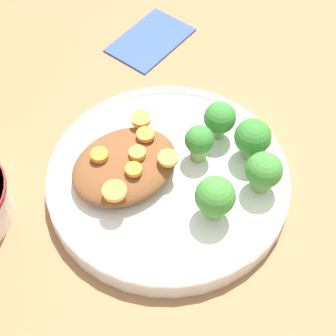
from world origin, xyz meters
The scene contains 16 objects.
ground_plane centered at (0.00, 0.00, 0.00)m, with size 4.00×4.00×0.00m, color #8C603D.
plate centered at (0.00, 0.00, 0.01)m, with size 0.28×0.28×0.03m.
stew_mound centered at (0.04, -0.03, 0.04)m, with size 0.13×0.10×0.03m, color brown.
broccoli_floret_0 centered at (-0.09, 0.04, 0.05)m, with size 0.04×0.04×0.06m.
broccoli_floret_1 centered at (-0.04, 0.00, 0.05)m, with size 0.03×0.03×0.05m.
broccoli_floret_2 centered at (-0.01, 0.07, 0.06)m, with size 0.04×0.04×0.06m.
broccoli_floret_3 centered at (-0.09, -0.01, 0.05)m, with size 0.04×0.04×0.05m.
broccoli_floret_4 centered at (-0.07, 0.08, 0.05)m, with size 0.04×0.04×0.05m.
carrot_slice_0 centered at (0.04, -0.01, 0.06)m, with size 0.02×0.02×0.01m, color orange.
carrot_slice_1 centered at (0.06, -0.05, 0.06)m, with size 0.02×0.02×0.01m, color orange.
carrot_slice_2 centered at (0.07, 0.00, 0.06)m, with size 0.03×0.03×0.01m, color orange.
carrot_slice_3 centered at (-0.01, -0.06, 0.06)m, with size 0.02×0.02×0.01m, color orange.
carrot_slice_4 centered at (0.00, -0.04, 0.06)m, with size 0.02×0.02×0.01m, color orange.
carrot_slice_5 centered at (0.00, 0.00, 0.06)m, with size 0.02×0.02×0.01m, color orange.
carrot_slice_6 centered at (0.02, -0.03, 0.06)m, with size 0.02×0.02×0.01m, color orange.
napkin centered at (-0.14, -0.22, 0.00)m, with size 0.13×0.10×0.01m.
Camera 1 is at (0.23, 0.30, 0.55)m, focal length 60.00 mm.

